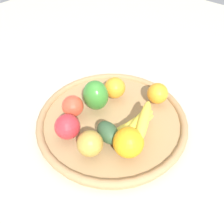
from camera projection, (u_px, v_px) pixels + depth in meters
ground_plane at (112, 124)px, 0.78m from camera, size 2.40×2.40×0.00m
basket at (112, 120)px, 0.76m from camera, size 0.47×0.47×0.03m
bell_pepper at (95, 95)px, 0.75m from camera, size 0.10×0.10×0.10m
apple_2 at (67, 127)px, 0.67m from camera, size 0.09×0.09×0.07m
banana_bunch at (135, 125)px, 0.68m from camera, size 0.13×0.18×0.07m
apple_1 at (73, 106)px, 0.74m from camera, size 0.09×0.09×0.07m
orange_0 at (128, 142)px, 0.63m from camera, size 0.09×0.09×0.08m
apple_0 at (90, 144)px, 0.63m from camera, size 0.10×0.10×0.07m
orange_1 at (115, 88)px, 0.80m from camera, size 0.09×0.09×0.07m
orange_2 at (158, 93)px, 0.78m from camera, size 0.09×0.09×0.07m
avocado at (108, 132)px, 0.67m from camera, size 0.09×0.07×0.05m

